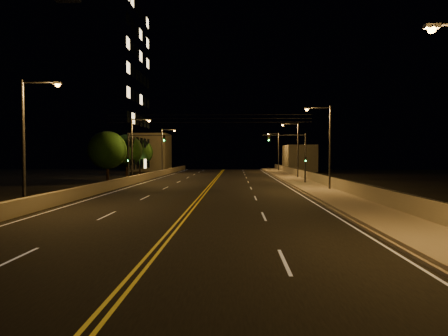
{
  "coord_description": "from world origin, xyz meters",
  "views": [
    {
      "loc": [
        2.91,
        -10.65,
        3.5
      ],
      "look_at": [
        2.0,
        18.0,
        2.5
      ],
      "focal_mm": 30.0,
      "sensor_mm": 36.0,
      "label": 1
    }
  ],
  "objects_px": {
    "streetlight_3": "(277,149)",
    "tree_1": "(126,150)",
    "traffic_signal_left": "(137,152)",
    "streetlight_4": "(28,135)",
    "building_tower": "(65,88)",
    "streetlight_5": "(134,145)",
    "traffic_signal_right": "(297,152)",
    "streetlight_6": "(164,148)",
    "tree_2": "(140,152)",
    "streetlight_2": "(296,146)",
    "tree_0": "(107,150)",
    "streetlight_1": "(327,142)"
  },
  "relations": [
    {
      "from": "streetlight_4",
      "to": "streetlight_3",
      "type": "bearing_deg",
      "value": 68.93
    },
    {
      "from": "streetlight_3",
      "to": "tree_2",
      "type": "height_order",
      "value": "streetlight_3"
    },
    {
      "from": "streetlight_3",
      "to": "streetlight_5",
      "type": "bearing_deg",
      "value": -124.25
    },
    {
      "from": "traffic_signal_right",
      "to": "traffic_signal_left",
      "type": "distance_m",
      "value": 18.78
    },
    {
      "from": "streetlight_3",
      "to": "streetlight_4",
      "type": "relative_size",
      "value": 1.0
    },
    {
      "from": "streetlight_6",
      "to": "tree_0",
      "type": "distance_m",
      "value": 19.35
    },
    {
      "from": "streetlight_6",
      "to": "streetlight_1",
      "type": "bearing_deg",
      "value": -54.86
    },
    {
      "from": "tree_0",
      "to": "tree_2",
      "type": "xyz_separation_m",
      "value": [
        -0.84,
        19.19,
        -0.15
      ]
    },
    {
      "from": "traffic_signal_right",
      "to": "traffic_signal_left",
      "type": "relative_size",
      "value": 1.0
    },
    {
      "from": "traffic_signal_left",
      "to": "tree_2",
      "type": "distance_m",
      "value": 23.01
    },
    {
      "from": "traffic_signal_left",
      "to": "tree_1",
      "type": "xyz_separation_m",
      "value": [
        -5.39,
        14.03,
        0.4
      ]
    },
    {
      "from": "streetlight_3",
      "to": "tree_1",
      "type": "relative_size",
      "value": 1.21
    },
    {
      "from": "streetlight_5",
      "to": "building_tower",
      "type": "xyz_separation_m",
      "value": [
        -14.73,
        13.05,
        9.59
      ]
    },
    {
      "from": "traffic_signal_right",
      "to": "tree_1",
      "type": "xyz_separation_m",
      "value": [
        -24.17,
        14.03,
        0.4
      ]
    },
    {
      "from": "streetlight_1",
      "to": "streetlight_3",
      "type": "xyz_separation_m",
      "value": [
        0.0,
        42.54,
        0.0
      ]
    },
    {
      "from": "building_tower",
      "to": "tree_2",
      "type": "xyz_separation_m",
      "value": [
        10.37,
        6.36,
        -10.37
      ]
    },
    {
      "from": "streetlight_1",
      "to": "tree_2",
      "type": "distance_m",
      "value": 39.96
    },
    {
      "from": "streetlight_3",
      "to": "tree_2",
      "type": "relative_size",
      "value": 1.29
    },
    {
      "from": "streetlight_5",
      "to": "traffic_signal_right",
      "type": "relative_size",
      "value": 1.35
    },
    {
      "from": "streetlight_2",
      "to": "traffic_signal_left",
      "type": "height_order",
      "value": "streetlight_2"
    },
    {
      "from": "streetlight_6",
      "to": "streetlight_3",
      "type": "bearing_deg",
      "value": 29.62
    },
    {
      "from": "building_tower",
      "to": "tree_0",
      "type": "relative_size",
      "value": 4.56
    },
    {
      "from": "building_tower",
      "to": "streetlight_5",
      "type": "bearing_deg",
      "value": -41.54
    },
    {
      "from": "streetlight_4",
      "to": "traffic_signal_right",
      "type": "bearing_deg",
      "value": 46.78
    },
    {
      "from": "streetlight_5",
      "to": "traffic_signal_right",
      "type": "xyz_separation_m",
      "value": [
        19.88,
        -2.94,
        -0.93
      ]
    },
    {
      "from": "streetlight_1",
      "to": "streetlight_6",
      "type": "xyz_separation_m",
      "value": [
        -21.38,
        30.39,
        0.0
      ]
    },
    {
      "from": "streetlight_2",
      "to": "traffic_signal_right",
      "type": "bearing_deg",
      "value": -98.47
    },
    {
      "from": "building_tower",
      "to": "streetlight_2",
      "type": "bearing_deg",
      "value": -9.28
    },
    {
      "from": "streetlight_6",
      "to": "traffic_signal_right",
      "type": "height_order",
      "value": "streetlight_6"
    },
    {
      "from": "tree_1",
      "to": "tree_2",
      "type": "bearing_deg",
      "value": 90.47
    },
    {
      "from": "tree_2",
      "to": "streetlight_3",
      "type": "bearing_deg",
      "value": 24.98
    },
    {
      "from": "streetlight_3",
      "to": "streetlight_5",
      "type": "relative_size",
      "value": 1.0
    },
    {
      "from": "streetlight_4",
      "to": "streetlight_6",
      "type": "xyz_separation_m",
      "value": [
        0.0,
        43.35,
        0.0
      ]
    },
    {
      "from": "streetlight_3",
      "to": "streetlight_6",
      "type": "relative_size",
      "value": 1.0
    },
    {
      "from": "streetlight_1",
      "to": "traffic_signal_right",
      "type": "height_order",
      "value": "streetlight_1"
    },
    {
      "from": "streetlight_4",
      "to": "tree_0",
      "type": "distance_m",
      "value": 24.59
    },
    {
      "from": "traffic_signal_right",
      "to": "traffic_signal_left",
      "type": "xyz_separation_m",
      "value": [
        -18.78,
        0.0,
        0.0
      ]
    },
    {
      "from": "streetlight_1",
      "to": "tree_1",
      "type": "bearing_deg",
      "value": 139.11
    },
    {
      "from": "streetlight_2",
      "to": "building_tower",
      "type": "xyz_separation_m",
      "value": [
        -36.12,
        5.9,
        9.59
      ]
    },
    {
      "from": "streetlight_1",
      "to": "streetlight_2",
      "type": "relative_size",
      "value": 1.0
    },
    {
      "from": "traffic_signal_left",
      "to": "streetlight_3",
      "type": "bearing_deg",
      "value": 59.44
    },
    {
      "from": "streetlight_5",
      "to": "streetlight_6",
      "type": "bearing_deg",
      "value": 90.0
    },
    {
      "from": "traffic_signal_left",
      "to": "tree_0",
      "type": "relative_size",
      "value": 0.92
    },
    {
      "from": "traffic_signal_left",
      "to": "tree_2",
      "type": "relative_size",
      "value": 0.96
    },
    {
      "from": "streetlight_1",
      "to": "traffic_signal_left",
      "type": "bearing_deg",
      "value": 157.99
    },
    {
      "from": "streetlight_2",
      "to": "traffic_signal_left",
      "type": "xyz_separation_m",
      "value": [
        -20.28,
        -10.09,
        -0.93
      ]
    },
    {
      "from": "streetlight_5",
      "to": "streetlight_3",
      "type": "bearing_deg",
      "value": 55.75
    },
    {
      "from": "streetlight_3",
      "to": "traffic_signal_right",
      "type": "bearing_deg",
      "value": -92.5
    },
    {
      "from": "streetlight_6",
      "to": "tree_2",
      "type": "height_order",
      "value": "streetlight_6"
    },
    {
      "from": "streetlight_5",
      "to": "tree_2",
      "type": "distance_m",
      "value": 19.91
    }
  ]
}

